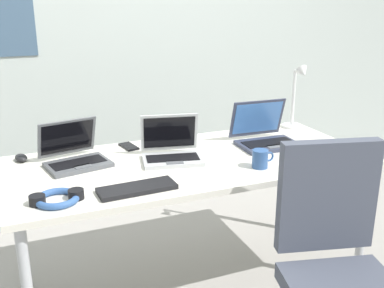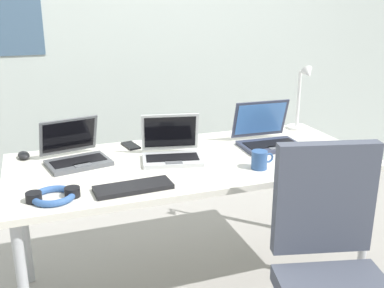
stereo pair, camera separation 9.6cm
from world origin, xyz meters
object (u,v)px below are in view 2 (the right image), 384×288
at_px(desk_lamp, 302,98).
at_px(book_stack, 347,152).
at_px(laptop_near_mouse, 172,151).
at_px(coffee_mug, 260,160).
at_px(laptop_center, 76,154).
at_px(computer_mouse, 24,155).
at_px(external_keyboard, 133,187).
at_px(cell_phone, 131,146).
at_px(headphones, 53,196).
at_px(laptop_back_left, 267,137).

xyz_separation_m(desk_lamp, book_stack, (-0.05, -0.52, -0.16)).
bearing_deg(laptop_near_mouse, coffee_mug, -36.69).
height_order(laptop_center, computer_mouse, laptop_center).
height_order(desk_lamp, external_keyboard, desk_lamp).
height_order(cell_phone, coffee_mug, coffee_mug).
distance_m(external_keyboard, cell_phone, 0.59).
height_order(desk_lamp, headphones, desk_lamp).
bearing_deg(cell_phone, external_keyboard, -111.65).
bearing_deg(cell_phone, desk_lamp, -11.98).
height_order(computer_mouse, coffee_mug, coffee_mug).
bearing_deg(computer_mouse, external_keyboard, -64.25).
distance_m(laptop_near_mouse, computer_mouse, 0.75).
relative_size(cell_phone, coffee_mug, 1.20).
relative_size(laptop_back_left, external_keyboard, 1.00).
relative_size(external_keyboard, headphones, 1.54).
distance_m(desk_lamp, external_keyboard, 1.30).
height_order(laptop_near_mouse, computer_mouse, laptop_near_mouse).
distance_m(desk_lamp, laptop_back_left, 0.42).
bearing_deg(external_keyboard, cell_phone, 75.94).
bearing_deg(cell_phone, coffee_mug, -57.04).
bearing_deg(external_keyboard, coffee_mug, 1.05).
distance_m(desk_lamp, coffee_mug, 0.76).
bearing_deg(external_keyboard, laptop_back_left, 20.00).
distance_m(desk_lamp, computer_mouse, 1.61).
bearing_deg(coffee_mug, laptop_center, 155.04).
relative_size(laptop_back_left, book_stack, 1.72).
relative_size(laptop_near_mouse, external_keyboard, 1.02).
xyz_separation_m(external_keyboard, coffee_mug, (0.62, 0.04, 0.03)).
relative_size(external_keyboard, cell_phone, 2.43).
height_order(book_stack, coffee_mug, coffee_mug).
bearing_deg(book_stack, headphones, -179.34).
bearing_deg(laptop_back_left, laptop_near_mouse, -175.67).
relative_size(cell_phone, headphones, 0.64).
distance_m(laptop_center, headphones, 0.43).
distance_m(desk_lamp, book_stack, 0.55).
bearing_deg(laptop_back_left, coffee_mug, -124.05).
relative_size(desk_lamp, book_stack, 2.09).
xyz_separation_m(laptop_center, external_keyboard, (0.19, -0.42, -0.03)).
relative_size(laptop_center, headphones, 1.59).
xyz_separation_m(laptop_center, coffee_mug, (0.81, -0.38, 0.00)).
xyz_separation_m(desk_lamp, headphones, (-1.49, -0.54, -0.18)).
xyz_separation_m(desk_lamp, laptop_center, (-1.36, -0.13, -0.15)).
bearing_deg(laptop_back_left, computer_mouse, 170.13).
xyz_separation_m(laptop_center, computer_mouse, (-0.24, 0.15, -0.03)).
xyz_separation_m(desk_lamp, external_keyboard, (-1.16, -0.55, -0.19)).
bearing_deg(coffee_mug, book_stack, -1.49).
distance_m(desk_lamp, laptop_center, 1.37).
relative_size(laptop_near_mouse, headphones, 1.57).
xyz_separation_m(laptop_near_mouse, headphones, (-0.59, -0.29, -0.03)).
xyz_separation_m(external_keyboard, headphones, (-0.33, 0.01, 0.01)).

